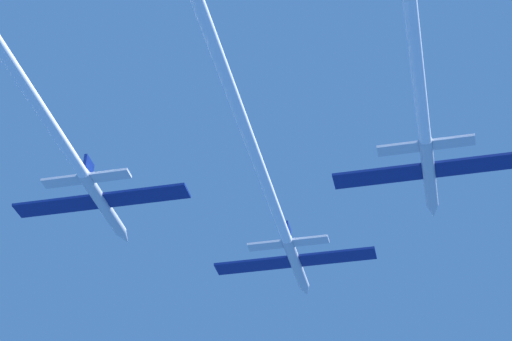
# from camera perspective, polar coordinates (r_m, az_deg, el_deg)

# --- Properties ---
(jet_lead) EXTENTS (16.02, 52.44, 2.65)m
(jet_lead) POSITION_cam_1_polar(r_m,az_deg,el_deg) (80.08, 0.53, -0.60)
(jet_lead) COLOR silver
(jet_left_wing) EXTENTS (16.02, 65.00, 2.65)m
(jet_left_wing) POSITION_cam_1_polar(r_m,az_deg,el_deg) (69.06, -15.33, 7.17)
(jet_left_wing) COLOR silver
(jet_right_wing) EXTENTS (16.02, 52.57, 2.65)m
(jet_right_wing) POSITION_cam_1_polar(r_m,az_deg,el_deg) (67.28, 9.77, 6.98)
(jet_right_wing) COLOR silver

